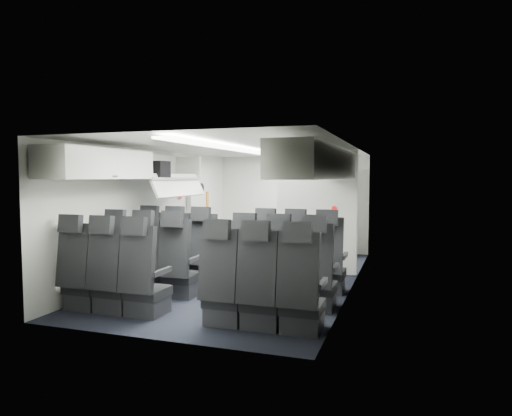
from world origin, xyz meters
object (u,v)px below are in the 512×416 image
Objects in this scene: boarding_door at (199,212)px; carry_on_bag at (154,169)px; seat_row_mid at (213,271)px; galley_unit at (332,211)px; seat_row_front at (237,260)px; seat_row_rear at (182,287)px; flight_attendant at (295,218)px.

boarding_door is 2.40m from carry_on_bag.
galley_unit is (0.95, 4.15, 0.55)m from seat_row_mid.
carry_on_bag is (-1.36, -0.14, 1.40)m from seat_row_front.
seat_row_front is 0.90m from seat_row_mid.
galley_unit is (0.95, 5.05, 0.55)m from seat_row_rear.
flight_attendant is (2.02, 0.15, -0.07)m from boarding_door.
seat_row_front is at bearing -51.84° from boarding_door.
boarding_door is 2.03m from flight_attendant.
seat_row_rear is 1.75× the size of galley_unit.
boarding_door is 1.05× the size of flight_attendant.
seat_row_rear is at bearing -67.13° from boarding_door.
flight_attendant reaches higher than seat_row_mid.
carry_on_bag reaches higher than seat_row_front.
flight_attendant is at bearing 4.13° from boarding_door.
flight_attendant is at bearing 84.60° from seat_row_rear.
seat_row_front is at bearing 90.00° from seat_row_rear.
flight_attendant reaches higher than seat_row_front.
galley_unit is at bearing 24.28° from boarding_door.
seat_row_mid is 3.19m from flight_attendant.
seat_row_front is 1.96m from carry_on_bag.
carry_on_bag reaches higher than seat_row_mid.
seat_row_front is 1.00× the size of seat_row_mid.
seat_row_mid is 1.79× the size of boarding_door.
galley_unit reaches higher than flight_attendant.
carry_on_bag reaches higher than seat_row_rear.
seat_row_front is 7.64× the size of carry_on_bag.
galley_unit is at bearing 79.35° from seat_row_rear.
seat_row_front is 1.75× the size of galley_unit.
seat_row_rear is 4.25m from boarding_door.
flight_attendant is (-0.57, -1.02, -0.07)m from galley_unit.
seat_row_front is at bearing 90.00° from seat_row_mid.
seat_row_front and seat_row_mid have the same top height.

